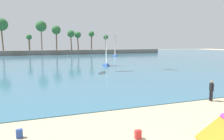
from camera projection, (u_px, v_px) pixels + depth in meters
name	position (u px, v px, depth m)	size (l,w,h in m)	color
sea	(44.00, 58.00, 68.63)	(220.00, 116.31, 0.06)	#386B84
palm_headland	(27.00, 45.00, 83.31)	(102.85, 6.65, 13.54)	slate
person_at_waterline	(211.00, 90.00, 17.44)	(0.28, 0.54, 1.67)	black
backpack_near_kite	(19.00, 134.00, 10.71)	(0.33, 0.31, 0.44)	#2D4C9E
backpack_by_trailer	(138.00, 135.00, 10.61)	(0.30, 0.27, 0.44)	red
sailboat_mid_bay	(115.00, 54.00, 76.51)	(3.13, 5.78, 8.02)	#234793
sailboat_toward_headland	(106.00, 63.00, 44.14)	(2.66, 4.98, 6.92)	#234793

